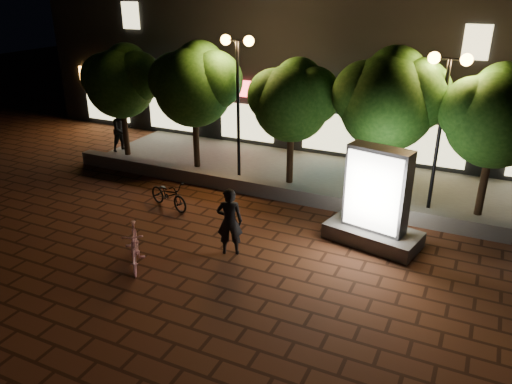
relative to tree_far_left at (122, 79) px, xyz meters
The scene contains 16 objects.
ground 9.43m from the tree_far_left, 38.18° to the right, with size 80.00×80.00×0.00m, color #532C1A.
retaining_wall 7.72m from the tree_far_left, 11.89° to the right, with size 16.00×0.45×0.50m, color slate.
sidewalk 7.74m from the tree_far_left, ahead, with size 16.00×5.00×0.08m, color slate.
building_block 10.38m from the tree_far_left, 47.32° to the left, with size 28.00×8.12×11.30m.
tree_far_left is the anchor object (origin of this frame).
tree_left 3.51m from the tree_far_left, ahead, with size 3.60×3.00×4.89m.
tree_mid 7.50m from the tree_far_left, ahead, with size 3.24×2.70×4.50m.
tree_right 10.81m from the tree_far_left, ahead, with size 3.72×3.10×5.07m.
tree_far_right 14.00m from the tree_far_left, ahead, with size 3.48×2.90×4.76m.
street_lamp_left 5.50m from the tree_far_left, ahead, with size 1.26×0.36×5.18m.
street_lamp_right 12.47m from the tree_far_left, ahead, with size 1.26×0.36×4.98m.
ad_kiosk 11.92m from the tree_far_left, 15.85° to the right, with size 2.86×1.85×2.86m.
scooter_pink 9.68m from the tree_far_left, 50.47° to the right, with size 0.53×1.87×1.13m, color pink.
rider 9.89m from the tree_far_left, 35.06° to the right, with size 0.71×0.46×1.94m, color black.
scooter_parked 6.58m from the tree_far_left, 38.99° to the right, with size 0.62×1.78×0.93m, color black.
pedestrian 2.35m from the tree_far_left, 154.44° to the left, with size 0.92×0.72×1.89m, color black.
Camera 1 is at (6.75, -10.70, 6.98)m, focal length 34.99 mm.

